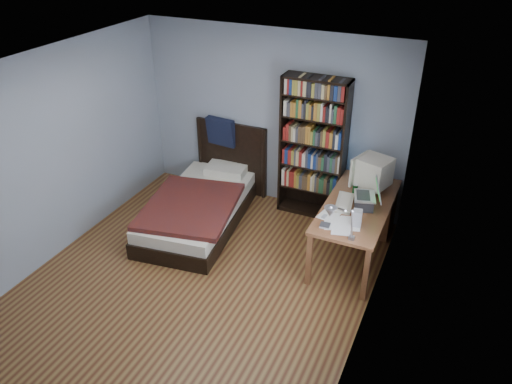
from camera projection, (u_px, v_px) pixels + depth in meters
room at (197, 186)px, 5.28m from camera, size 4.20×4.24×2.50m
desk at (364, 208)px, 6.48m from camera, size 0.75×1.65×0.73m
crt_monitor at (372, 172)px, 6.14m from camera, size 0.49×0.45×0.45m
laptop at (366, 200)px, 5.84m from camera, size 0.39×0.37×0.39m
desk_lamp at (334, 215)px, 4.83m from camera, size 0.24×0.52×0.62m
keyboard at (344, 203)px, 5.96m from camera, size 0.25×0.50×0.05m
speaker at (357, 218)px, 5.51m from camera, size 0.11×0.11×0.20m
soda_can at (355, 189)px, 6.16m from camera, size 0.06×0.06×0.12m
mouse at (364, 192)px, 6.18m from camera, size 0.06×0.11×0.04m
phone_silver at (334, 209)px, 5.83m from camera, size 0.08×0.12×0.02m
phone_grey at (324, 216)px, 5.71m from camera, size 0.05×0.09×0.02m
external_drive at (325, 226)px, 5.54m from camera, size 0.12×0.12×0.02m
bookshelf at (313, 149)px, 6.71m from camera, size 0.89×0.30×1.97m
bed at (202, 203)px, 6.90m from camera, size 1.38×2.25×1.16m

